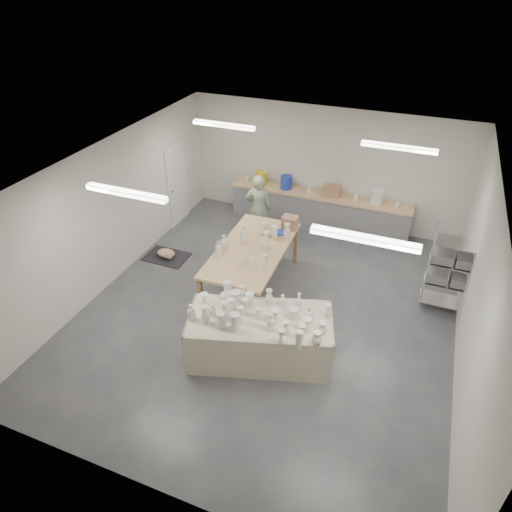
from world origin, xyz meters
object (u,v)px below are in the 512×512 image
at_px(drying_table, 260,336).
at_px(work_table, 256,247).
at_px(red_stool, 262,224).
at_px(potter, 258,208).

height_order(drying_table, work_table, work_table).
distance_m(work_table, red_stool, 2.30).
bearing_deg(drying_table, work_table, 96.72).
relative_size(potter, red_stool, 5.07).
distance_m(drying_table, work_table, 2.12).
bearing_deg(drying_table, red_stool, 93.72).
bearing_deg(red_stool, potter, -90.00).
distance_m(drying_table, potter, 4.01).
distance_m(drying_table, red_stool, 4.25).
bearing_deg(red_stool, work_table, -72.43).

